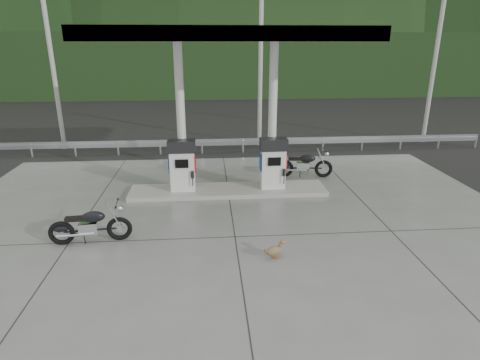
{
  "coord_description": "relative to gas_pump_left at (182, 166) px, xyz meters",
  "views": [
    {
      "loc": [
        -0.66,
        -11.0,
        5.16
      ],
      "look_at": [
        0.3,
        1.0,
        1.0
      ],
      "focal_mm": 30.0,
      "sensor_mm": 36.0,
      "label": 1
    }
  ],
  "objects": [
    {
      "name": "utility_pole_b",
      "position": [
        3.6,
        7.0,
        2.93
      ],
      "size": [
        0.22,
        0.22,
        8.0
      ],
      "primitive_type": "cylinder",
      "color": "#9C9C97",
      "rests_on": "ground"
    },
    {
      "name": "guardrail",
      "position": [
        1.6,
        5.5,
        -0.36
      ],
      "size": [
        26.0,
        0.16,
        1.42
      ],
      "primitive_type": null,
      "color": "#9DA0A5",
      "rests_on": "ground"
    },
    {
      "name": "canopy_roof",
      "position": [
        1.6,
        0.0,
        4.3
      ],
      "size": [
        8.5,
        5.0,
        0.4
      ],
      "primitive_type": "cube",
      "color": "white",
      "rests_on": "canopy_column_left"
    },
    {
      "name": "gas_pump_left",
      "position": [
        0.0,
        0.0,
        0.0
      ],
      "size": [
        0.95,
        0.55,
        1.8
      ],
      "primitive_type": null,
      "color": "white",
      "rests_on": "pump_island"
    },
    {
      "name": "utility_pole_a",
      "position": [
        -6.4,
        7.0,
        2.93
      ],
      "size": [
        0.22,
        0.22,
        8.0
      ],
      "primitive_type": "cylinder",
      "color": "#9C9C97",
      "rests_on": "ground"
    },
    {
      "name": "utility_pole_c",
      "position": [
        12.6,
        7.0,
        2.93
      ],
      "size": [
        0.22,
        0.22,
        8.0
      ],
      "primitive_type": "cylinder",
      "color": "#9C9C97",
      "rests_on": "ground"
    },
    {
      "name": "motorcycle_right",
      "position": [
        4.71,
        1.53,
        -0.55
      ],
      "size": [
        2.17,
        0.91,
        1.0
      ],
      "primitive_type": null,
      "rotation": [
        0.0,
        0.0,
        -0.12
      ],
      "color": "black",
      "rests_on": "forecourt_apron"
    },
    {
      "name": "motorcycle_left",
      "position": [
        -2.29,
        -3.48,
        -0.57
      ],
      "size": [
        2.08,
        0.84,
        0.96
      ],
      "primitive_type": null,
      "rotation": [
        0.0,
        0.0,
        0.1
      ],
      "color": "black",
      "rests_on": "forecourt_apron"
    },
    {
      "name": "gas_pump_right",
      "position": [
        3.2,
        0.0,
        0.0
      ],
      "size": [
        0.95,
        0.55,
        1.8
      ],
      "primitive_type": null,
      "color": "white",
      "rests_on": "pump_island"
    },
    {
      "name": "canopy_column_left",
      "position": [
        0.0,
        0.4,
        1.6
      ],
      "size": [
        0.3,
        0.3,
        5.0
      ],
      "primitive_type": "cylinder",
      "color": "white",
      "rests_on": "pump_island"
    },
    {
      "name": "road",
      "position": [
        1.6,
        9.0,
        -1.07
      ],
      "size": [
        60.0,
        7.0,
        0.01
      ],
      "primitive_type": "cube",
      "color": "black",
      "rests_on": "ground"
    },
    {
      "name": "ground",
      "position": [
        1.6,
        -2.5,
        -1.07
      ],
      "size": [
        160.0,
        160.0,
        0.0
      ],
      "primitive_type": "plane",
      "color": "black",
      "rests_on": "ground"
    },
    {
      "name": "forecourt_apron",
      "position": [
        1.6,
        -2.5,
        -1.06
      ],
      "size": [
        18.0,
        14.0,
        0.02
      ],
      "primitive_type": "cube",
      "color": "slate",
      "rests_on": "ground"
    },
    {
      "name": "duck",
      "position": [
        2.5,
        -4.74,
        -0.85
      ],
      "size": [
        0.58,
        0.34,
        0.4
      ],
      "primitive_type": null,
      "rotation": [
        0.0,
        0.0,
        0.34
      ],
      "color": "brown",
      "rests_on": "forecourt_apron"
    },
    {
      "name": "forested_hills",
      "position": [
        1.6,
        57.5,
        -1.07
      ],
      "size": [
        100.0,
        40.0,
        140.0
      ],
      "primitive_type": null,
      "color": "black",
      "rests_on": "ground"
    },
    {
      "name": "canopy_column_right",
      "position": [
        3.2,
        0.4,
        1.6
      ],
      "size": [
        0.3,
        0.3,
        5.0
      ],
      "primitive_type": "cylinder",
      "color": "white",
      "rests_on": "pump_island"
    },
    {
      "name": "tree_band",
      "position": [
        1.6,
        27.5,
        1.93
      ],
      "size": [
        80.0,
        6.0,
        6.0
      ],
      "primitive_type": "cube",
      "color": "black",
      "rests_on": "ground"
    },
    {
      "name": "pump_island",
      "position": [
        1.6,
        0.0,
        -0.98
      ],
      "size": [
        7.0,
        1.4,
        0.15
      ],
      "primitive_type": "cube",
      "color": "#9E9A93",
      "rests_on": "forecourt_apron"
    }
  ]
}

